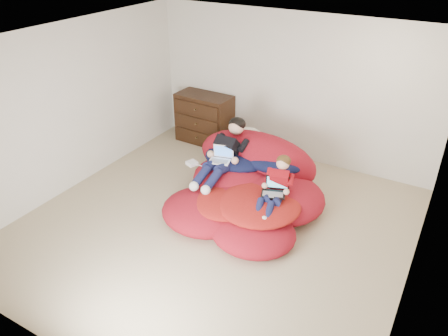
# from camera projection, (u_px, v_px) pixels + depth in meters

# --- Properties ---
(room_shell) EXTENTS (5.10, 5.10, 2.77)m
(room_shell) POSITION_uv_depth(u_px,v_px,m) (215.00, 212.00, 5.95)
(room_shell) COLOR tan
(room_shell) RESTS_ON ground
(dresser) EXTENTS (1.05, 0.60, 0.93)m
(dresser) POSITION_uv_depth(u_px,v_px,m) (204.00, 119.00, 8.20)
(dresser) COLOR black
(dresser) RESTS_ON ground
(beanbag_pile) EXTENTS (2.30, 2.35, 0.91)m
(beanbag_pile) POSITION_uv_depth(u_px,v_px,m) (249.00, 186.00, 6.46)
(beanbag_pile) COLOR #A71221
(beanbag_pile) RESTS_ON ground
(cream_pillow) EXTENTS (0.48, 0.31, 0.31)m
(cream_pillow) POSITION_uv_depth(u_px,v_px,m) (250.00, 137.00, 7.13)
(cream_pillow) COLOR #ECE5CC
(cream_pillow) RESTS_ON beanbag_pile
(older_boy) EXTENTS (0.38, 1.28, 0.75)m
(older_boy) POSITION_uv_depth(u_px,v_px,m) (226.00, 150.00, 6.56)
(older_boy) COLOR black
(older_boy) RESTS_ON beanbag_pile
(younger_boy) EXTENTS (0.33, 0.86, 0.63)m
(younger_boy) POSITION_uv_depth(u_px,v_px,m) (276.00, 184.00, 5.85)
(younger_boy) COLOR #A00E16
(younger_boy) RESTS_ON beanbag_pile
(laptop_white) EXTENTS (0.35, 0.32, 0.23)m
(laptop_white) POSITION_uv_depth(u_px,v_px,m) (221.00, 157.00, 6.48)
(laptop_white) COLOR white
(laptop_white) RESTS_ON older_boy
(laptop_black) EXTENTS (0.37, 0.37, 0.23)m
(laptop_black) POSITION_uv_depth(u_px,v_px,m) (275.00, 189.00, 5.85)
(laptop_black) COLOR black
(laptop_black) RESTS_ON younger_boy
(power_adapter) EXTENTS (0.19, 0.19, 0.05)m
(power_adapter) POSITION_uv_depth(u_px,v_px,m) (192.00, 163.00, 6.76)
(power_adapter) COLOR white
(power_adapter) RESTS_ON beanbag_pile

